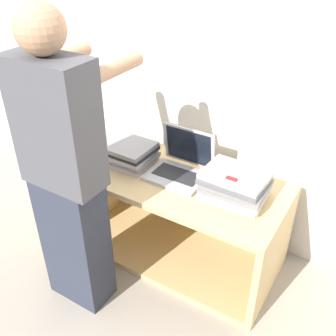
{
  "coord_description": "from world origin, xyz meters",
  "views": [
    {
      "loc": [
        0.95,
        -1.34,
        1.87
      ],
      "look_at": [
        0.0,
        0.21,
        0.71
      ],
      "focal_mm": 42.0,
      "sensor_mm": 36.0,
      "label": 1
    }
  ],
  "objects_px": {
    "laptop_open": "(180,166)",
    "person": "(66,177)",
    "laptop_stack_right": "(235,186)",
    "laptop_stack_left": "(126,152)"
  },
  "relations": [
    {
      "from": "laptop_stack_left",
      "to": "laptop_stack_right",
      "type": "relative_size",
      "value": 1.0
    },
    {
      "from": "laptop_open",
      "to": "laptop_stack_right",
      "type": "xyz_separation_m",
      "value": [
        0.36,
        -0.05,
        0.02
      ]
    },
    {
      "from": "laptop_open",
      "to": "laptop_stack_left",
      "type": "distance_m",
      "value": 0.36
    },
    {
      "from": "person",
      "to": "laptop_open",
      "type": "bearing_deg",
      "value": 63.08
    },
    {
      "from": "laptop_open",
      "to": "laptop_stack_left",
      "type": "bearing_deg",
      "value": -172.73
    },
    {
      "from": "laptop_stack_left",
      "to": "person",
      "type": "xyz_separation_m",
      "value": [
        0.06,
        -0.55,
        0.15
      ]
    },
    {
      "from": "laptop_stack_right",
      "to": "laptop_stack_left",
      "type": "bearing_deg",
      "value": 179.85
    },
    {
      "from": "laptop_open",
      "to": "person",
      "type": "height_order",
      "value": "person"
    },
    {
      "from": "laptop_open",
      "to": "laptop_stack_right",
      "type": "bearing_deg",
      "value": -7.56
    },
    {
      "from": "laptop_stack_right",
      "to": "laptop_open",
      "type": "bearing_deg",
      "value": 172.44
    }
  ]
}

